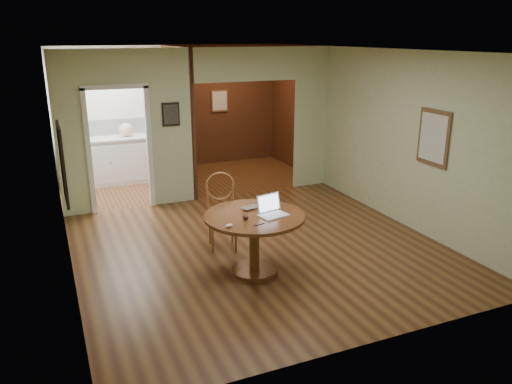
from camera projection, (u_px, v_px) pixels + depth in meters
name	position (u px, v px, depth m)	size (l,w,h in m)	color
floor	(261.00, 249.00, 7.08)	(5.00, 5.00, 0.00)	#482614
room_shell	(170.00, 126.00, 9.23)	(5.20, 7.50, 5.00)	silver
dining_table	(254.00, 230.00, 6.21)	(1.25, 1.25, 0.78)	brown
chair	(221.00, 206.00, 7.02)	(0.54, 0.54, 1.07)	#9A6236
open_laptop	(271.00, 209.00, 6.15)	(0.39, 0.36, 0.24)	white
closed_laptop	(256.00, 208.00, 6.36)	(0.33, 0.21, 0.03)	#BABBBF
mouse	(229.00, 226.00, 5.75)	(0.10, 0.05, 0.04)	white
wine_glass	(246.00, 216.00, 5.98)	(0.08, 0.08, 0.09)	white
pen	(259.00, 224.00, 5.83)	(0.01, 0.01, 0.15)	navy
kitchen_cabinet	(117.00, 160.00, 10.11)	(2.06, 0.60, 0.94)	white
grocery_bag	(126.00, 130.00, 10.01)	(0.27, 0.23, 0.27)	beige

